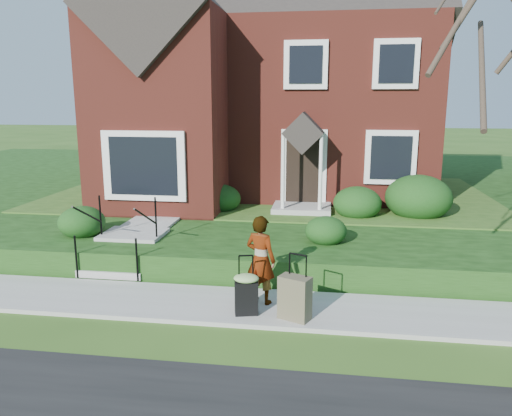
% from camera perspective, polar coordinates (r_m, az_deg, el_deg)
% --- Properties ---
extents(ground, '(120.00, 120.00, 0.00)m').
position_cam_1_polar(ground, '(9.23, -4.34, -11.21)').
color(ground, '#2D5119').
rests_on(ground, ground).
extents(sidewalk, '(60.00, 1.60, 0.08)m').
position_cam_1_polar(sidewalk, '(9.22, -4.35, -10.98)').
color(sidewalk, '#9E9B93').
rests_on(sidewalk, ground).
extents(terrace, '(44.00, 20.00, 0.60)m').
position_cam_1_polar(terrace, '(19.56, 14.36, 2.00)').
color(terrace, '#15320D').
rests_on(terrace, ground).
extents(walkway, '(1.20, 6.00, 0.06)m').
position_cam_1_polar(walkway, '(14.29, -9.81, -0.18)').
color(walkway, '#9E9B93').
rests_on(walkway, terrace).
extents(main_house, '(10.40, 10.20, 9.40)m').
position_cam_1_polar(main_house, '(18.05, 1.66, 17.36)').
color(main_house, maroon).
rests_on(main_house, terrace).
extents(front_steps, '(1.40, 2.02, 1.50)m').
position_cam_1_polar(front_steps, '(11.47, -14.65, -4.32)').
color(front_steps, '#9E9B93').
rests_on(front_steps, ground).
extents(foundation_shrubs, '(10.15, 4.57, 1.24)m').
position_cam_1_polar(foundation_shrubs, '(13.41, 4.39, 1.21)').
color(foundation_shrubs, black).
rests_on(foundation_shrubs, terrace).
extents(woman, '(0.69, 0.59, 1.61)m').
position_cam_1_polar(woman, '(8.94, 0.54, -5.91)').
color(woman, '#999999').
rests_on(woman, sidewalk).
extents(suitcase_black, '(0.50, 0.44, 1.04)m').
position_cam_1_polar(suitcase_black, '(8.59, -1.11, -9.55)').
color(suitcase_black, black).
rests_on(suitcase_black, sidewalk).
extents(suitcase_olive, '(0.59, 0.47, 1.12)m').
position_cam_1_polar(suitcase_olive, '(8.45, 4.46, -10.19)').
color(suitcase_olive, brown).
rests_on(suitcase_olive, sidewalk).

